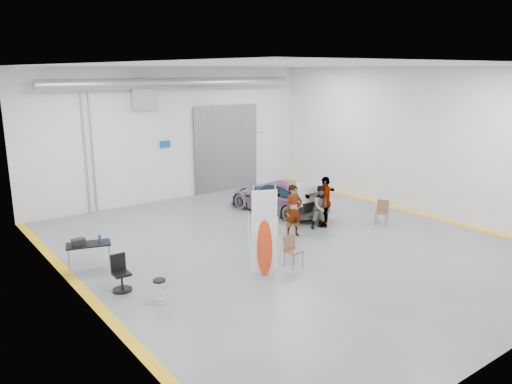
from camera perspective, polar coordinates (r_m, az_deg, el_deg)
ground at (r=17.34m, az=3.44°, el=-5.97°), size 16.00×16.00×0.00m
room_shell at (r=18.29m, az=-0.32°, el=8.22°), size 14.02×16.18×6.01m
sedan_car at (r=21.02m, az=2.56°, el=-0.50°), size 2.55×4.84×1.34m
person_a at (r=17.93m, az=4.32°, el=-2.13°), size 0.76×0.57×1.90m
person_b at (r=18.91m, az=7.49°, el=-1.73°), size 0.93×0.79×1.67m
person_c at (r=19.16m, az=7.90°, el=-1.08°), size 1.14×1.13×1.96m
surfboard_display at (r=14.51m, az=1.30°, el=-5.36°), size 0.71×0.43×2.71m
folding_chair_near at (r=15.38m, az=4.28°, el=-7.43°), size 0.48×0.49×0.96m
folding_chair_far at (r=19.94m, az=14.10°, el=-2.82°), size 0.60×0.73×0.95m
shop_stool at (r=13.22m, az=-10.94°, el=-11.15°), size 0.35×0.35×0.68m
work_table at (r=15.78m, az=-18.88°, el=-5.66°), size 1.41×0.98×1.04m
office_chair at (r=14.20m, az=-15.21°, el=-9.15°), size 0.53×0.53×0.99m
trunk_lid at (r=19.36m, az=6.44°, el=0.27°), size 1.56×0.95×0.04m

